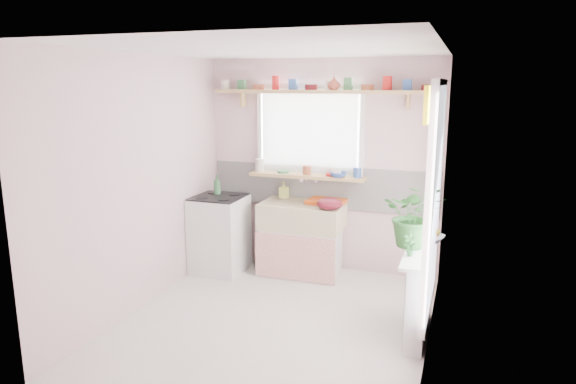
% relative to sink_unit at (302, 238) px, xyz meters
% --- Properties ---
extents(room, '(3.20, 3.20, 3.20)m').
position_rel_sink_unit_xyz_m(room, '(0.81, -0.43, 0.94)').
color(room, silver).
rests_on(room, ground).
extents(sink_unit, '(0.95, 0.65, 1.11)m').
position_rel_sink_unit_xyz_m(sink_unit, '(0.00, 0.00, 0.00)').
color(sink_unit, white).
rests_on(sink_unit, ground).
extents(cooker, '(0.58, 0.58, 0.93)m').
position_rel_sink_unit_xyz_m(cooker, '(-0.95, -0.24, 0.03)').
color(cooker, white).
rests_on(cooker, ground).
extents(radiator_ledge, '(0.22, 0.95, 0.78)m').
position_rel_sink_unit_xyz_m(radiator_ledge, '(1.45, -1.09, -0.03)').
color(radiator_ledge, white).
rests_on(radiator_ledge, ground).
extents(windowsill, '(1.40, 0.22, 0.04)m').
position_rel_sink_unit_xyz_m(windowsill, '(-0.00, 0.19, 0.71)').
color(windowsill, '#DAB670').
rests_on(windowsill, room).
extents(pine_shelf, '(2.52, 0.24, 0.04)m').
position_rel_sink_unit_xyz_m(pine_shelf, '(0.15, 0.18, 1.69)').
color(pine_shelf, '#DAB670').
rests_on(pine_shelf, room).
extents(shelf_crockery, '(2.47, 0.11, 0.12)m').
position_rel_sink_unit_xyz_m(shelf_crockery, '(0.11, 0.18, 1.76)').
color(shelf_crockery, silver).
rests_on(shelf_crockery, pine_shelf).
extents(sill_crockery, '(1.35, 0.11, 0.12)m').
position_rel_sink_unit_xyz_m(sill_crockery, '(-0.00, 0.19, 0.78)').
color(sill_crockery, silver).
rests_on(sill_crockery, windowsill).
extents(dish_tray, '(0.45, 0.35, 0.04)m').
position_rel_sink_unit_xyz_m(dish_tray, '(0.26, 0.10, 0.44)').
color(dish_tray, '#DB5313').
rests_on(dish_tray, sink_unit).
extents(colander, '(0.36, 0.36, 0.13)m').
position_rel_sink_unit_xyz_m(colander, '(0.37, -0.17, 0.48)').
color(colander, '#5D101D').
rests_on(colander, sink_unit).
extents(jade_plant, '(0.54, 0.47, 0.58)m').
position_rel_sink_unit_xyz_m(jade_plant, '(1.36, -0.97, 0.63)').
color(jade_plant, '#275B24').
rests_on(jade_plant, radiator_ledge).
extents(fruit_bowl, '(0.35, 0.35, 0.07)m').
position_rel_sink_unit_xyz_m(fruit_bowl, '(1.48, -0.81, 0.38)').
color(fruit_bowl, white).
rests_on(fruit_bowl, radiator_ledge).
extents(herb_pot, '(0.11, 0.08, 0.20)m').
position_rel_sink_unit_xyz_m(herb_pot, '(1.36, -1.25, 0.44)').
color(herb_pot, '#29672C').
rests_on(herb_pot, radiator_ledge).
extents(soap_bottle_sink, '(0.11, 0.11, 0.20)m').
position_rel_sink_unit_xyz_m(soap_bottle_sink, '(-0.30, 0.21, 0.52)').
color(soap_bottle_sink, '#CBD960').
rests_on(soap_bottle_sink, sink_unit).
extents(sill_cup, '(0.14, 0.14, 0.09)m').
position_rel_sink_unit_xyz_m(sill_cup, '(0.37, 0.13, 0.77)').
color(sill_cup, white).
rests_on(sill_cup, windowsill).
extents(sill_bowl, '(0.25, 0.25, 0.06)m').
position_rel_sink_unit_xyz_m(sill_bowl, '(0.39, 0.13, 0.76)').
color(sill_bowl, '#3251A4').
rests_on(sill_bowl, windowsill).
extents(shelf_vase, '(0.18, 0.18, 0.15)m').
position_rel_sink_unit_xyz_m(shelf_vase, '(0.32, 0.12, 1.78)').
color(shelf_vase, '#9D4230').
rests_on(shelf_vase, pine_shelf).
extents(cooker_bottle, '(0.11, 0.11, 0.23)m').
position_rel_sink_unit_xyz_m(cooker_bottle, '(-1.02, -0.14, 0.60)').
color(cooker_bottle, '#40814D').
rests_on(cooker_bottle, cooker).
extents(fruit, '(0.20, 0.14, 0.10)m').
position_rel_sink_unit_xyz_m(fruit, '(1.49, -0.80, 0.44)').
color(fruit, orange).
rests_on(fruit, fruit_bowl).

